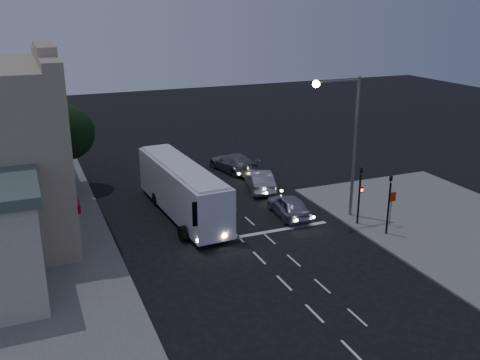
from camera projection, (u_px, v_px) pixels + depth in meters
name	position (u px, v px, depth m)	size (l,w,h in m)	color
ground	(252.00, 251.00, 30.21)	(120.00, 120.00, 0.00)	black
sidewalk_far	(4.00, 232.00, 32.47)	(12.00, 50.00, 0.12)	slate
road_markings	(249.00, 226.00, 33.58)	(8.00, 30.55, 0.01)	silver
tour_bus	(182.00, 188.00, 34.73)	(3.07, 11.45, 3.48)	white
car_suv	(289.00, 206.00, 34.88)	(1.72, 4.28, 1.46)	#A1A3B5
car_sedan_a	(260.00, 180.00, 39.81)	(1.61, 4.63, 1.52)	#A9A9A9
car_sedan_b	(233.00, 163.00, 44.26)	(2.10, 5.16, 1.50)	gray
traffic_signal_main	(360.00, 189.00, 32.90)	(0.25, 0.35, 4.10)	black
traffic_signal_side	(389.00, 198.00, 31.42)	(0.18, 0.15, 4.10)	black
regulatory_sign	(392.00, 203.00, 32.89)	(0.45, 0.12, 2.20)	slate
streetlight	(347.00, 132.00, 33.01)	(3.32, 0.44, 9.00)	slate
street_tree	(67.00, 130.00, 38.98)	(4.00, 4.00, 6.20)	black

